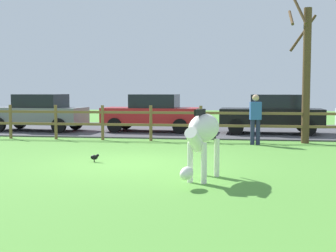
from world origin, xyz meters
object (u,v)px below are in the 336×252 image
at_px(crow_on_grass, 95,157).
at_px(parked_car_black, 272,114).
at_px(parked_car_red, 152,113).
at_px(parked_car_grey, 39,112).
at_px(visitor_near_fence, 255,117).
at_px(bare_tree, 306,71).
at_px(zebra, 203,134).

distance_m(crow_on_grass, parked_car_black, 9.27).
distance_m(crow_on_grass, parked_car_red, 8.14).
bearing_deg(parked_car_grey, visitor_near_fence, -20.50).
bearing_deg(parked_car_grey, crow_on_grass, -57.44).
relative_size(bare_tree, zebra, 2.59).
xyz_separation_m(parked_car_black, visitor_near_fence, (-0.77, -3.53, 0.06)).
height_order(crow_on_grass, parked_car_black, parked_car_black).
relative_size(parked_car_red, visitor_near_fence, 2.46).
bearing_deg(parked_car_grey, bare_tree, -14.08).
distance_m(bare_tree, parked_car_red, 6.73).
bearing_deg(crow_on_grass, zebra, -33.83).
bearing_deg(zebra, parked_car_grey, 128.89).
bearing_deg(parked_car_black, zebra, -101.73).
bearing_deg(parked_car_black, crow_on_grass, -121.57).
height_order(crow_on_grass, parked_car_red, parked_car_red).
xyz_separation_m(bare_tree, parked_car_grey, (-10.63, 2.67, -1.58)).
bearing_deg(visitor_near_fence, parked_car_red, 137.62).
relative_size(crow_on_grass, parked_car_red, 0.05).
distance_m(parked_car_grey, parked_car_red, 4.87).
relative_size(crow_on_grass, visitor_near_fence, 0.13).
distance_m(zebra, parked_car_red, 10.40).
height_order(bare_tree, zebra, bare_tree).
xyz_separation_m(zebra, visitor_near_fence, (1.25, 6.22, -0.02)).
bearing_deg(parked_car_red, parked_car_grey, -175.15).
relative_size(zebra, parked_car_grey, 0.46).
bearing_deg(bare_tree, visitor_near_fence, -157.26).
distance_m(bare_tree, parked_car_grey, 11.07).
height_order(bare_tree, visitor_near_fence, bare_tree).
bearing_deg(parked_car_grey, parked_car_black, 1.04).
bearing_deg(parked_car_red, crow_on_grass, -89.53).
relative_size(bare_tree, visitor_near_fence, 3.00).
distance_m(parked_car_grey, visitor_near_fence, 9.59).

